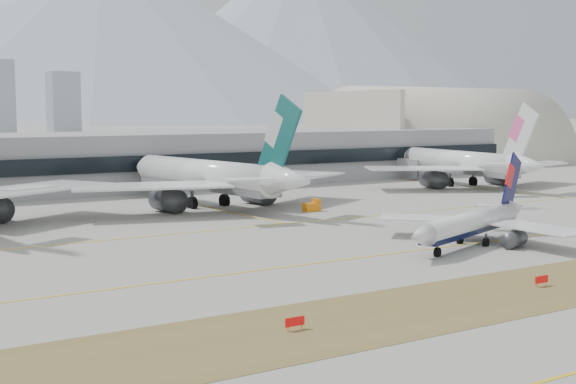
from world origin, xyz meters
TOP-DOWN VIEW (x-y plane):
  - ground at (0.00, 0.00)m, footprint 3000.00×3000.00m
  - taxiing_airliner at (28.32, -5.64)m, footprint 40.86×34.59m
  - widebody_cathay at (15.28, 60.25)m, footprint 69.12×67.98m
  - widebody_china_air at (97.48, 65.56)m, footprint 65.26×64.46m
  - terminal at (0.00, 114.84)m, footprint 280.00×43.10m
  - hangar at (154.56, 135.00)m, footprint 91.00×60.00m
  - hold_sign_left at (-23.38, -32.00)m, footprint 2.20×0.15m
  - hold_sign_right at (12.54, -32.00)m, footprint 2.20×0.15m
  - gse_c at (30.24, 42.92)m, footprint 3.55×2.00m

SIDE VIEW (x-z plane):
  - ground at x=0.00m, z-range 0.00..0.00m
  - hangar at x=154.56m, z-range -29.86..30.14m
  - hold_sign_left at x=-23.38m, z-range 0.20..1.55m
  - hold_sign_right at x=12.54m, z-range 0.20..1.55m
  - gse_c at x=30.24m, z-range -0.25..2.35m
  - taxiing_airliner at x=28.32m, z-range -3.69..10.58m
  - widebody_china_air at x=97.48m, z-range -5.50..18.00m
  - widebody_cathay at x=15.28m, z-range -5.80..18.96m
  - terminal at x=0.00m, z-range 0.00..15.00m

